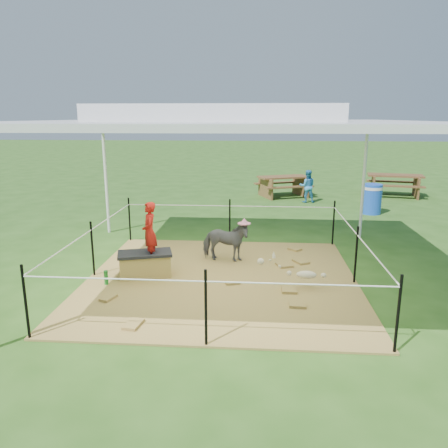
# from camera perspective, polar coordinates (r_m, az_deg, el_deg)

# --- Properties ---
(ground) EXTENTS (90.00, 90.00, 0.00)m
(ground) POSITION_cam_1_polar(r_m,az_deg,el_deg) (7.60, -0.35, -7.32)
(ground) COLOR #2D5919
(ground) RESTS_ON ground
(hay_patch) EXTENTS (4.60, 4.60, 0.03)m
(hay_patch) POSITION_cam_1_polar(r_m,az_deg,el_deg) (7.59, -0.35, -7.22)
(hay_patch) COLOR brown
(hay_patch) RESTS_ON ground
(canopy_tent) EXTENTS (6.30, 6.30, 2.90)m
(canopy_tent) POSITION_cam_1_polar(r_m,az_deg,el_deg) (7.09, -0.38, 13.42)
(canopy_tent) COLOR silver
(canopy_tent) RESTS_ON ground
(rope_fence) EXTENTS (4.54, 4.54, 1.00)m
(rope_fence) POSITION_cam_1_polar(r_m,az_deg,el_deg) (7.39, -0.36, -2.67)
(rope_fence) COLOR black
(rope_fence) RESTS_ON ground
(straw_bale) EXTENTS (0.94, 0.65, 0.38)m
(straw_bale) POSITION_cam_1_polar(r_m,az_deg,el_deg) (7.77, -10.24, -5.33)
(straw_bale) COLOR olive
(straw_bale) RESTS_ON hay_patch
(dark_cloth) EXTENTS (1.01, 0.71, 0.05)m
(dark_cloth) POSITION_cam_1_polar(r_m,az_deg,el_deg) (7.70, -10.31, -3.82)
(dark_cloth) COLOR black
(dark_cloth) RESTS_ON straw_bale
(woman) EXTENTS (0.34, 0.43, 1.03)m
(woman) POSITION_cam_1_polar(r_m,az_deg,el_deg) (7.54, -9.74, -0.28)
(woman) COLOR #B31711
(woman) RESTS_ON straw_bale
(green_bottle) EXTENTS (0.08, 0.08, 0.24)m
(green_bottle) POSITION_cam_1_polar(r_m,az_deg,el_deg) (7.55, -15.15, -6.76)
(green_bottle) COLOR #1B7D25
(green_bottle) RESTS_ON hay_patch
(pony) EXTENTS (0.96, 0.52, 0.78)m
(pony) POSITION_cam_1_polar(r_m,az_deg,el_deg) (8.35, 0.16, -2.33)
(pony) COLOR #48484D
(pony) RESTS_ON hay_patch
(pink_hat) EXTENTS (0.24, 0.24, 0.11)m
(pink_hat) POSITION_cam_1_polar(r_m,az_deg,el_deg) (8.24, 0.16, 0.63)
(pink_hat) COLOR pink
(pink_hat) RESTS_ON pony
(foal) EXTENTS (0.91, 0.53, 0.50)m
(foal) POSITION_cam_1_polar(r_m,az_deg,el_deg) (7.24, 10.72, -6.32)
(foal) COLOR beige
(foal) RESTS_ON hay_patch
(trash_barrel) EXTENTS (0.72, 0.72, 0.86)m
(trash_barrel) POSITION_cam_1_polar(r_m,az_deg,el_deg) (13.33, 18.73, 3.12)
(trash_barrel) COLOR blue
(trash_barrel) RESTS_ON ground
(picnic_table_near) EXTENTS (2.07, 1.80, 0.72)m
(picnic_table_near) POSITION_cam_1_polar(r_m,az_deg,el_deg) (15.53, 7.75, 4.89)
(picnic_table_near) COLOR brown
(picnic_table_near) RESTS_ON ground
(picnic_table_far) EXTENTS (2.07, 1.67, 0.77)m
(picnic_table_far) POSITION_cam_1_polar(r_m,az_deg,el_deg) (16.59, 21.36, 4.72)
(picnic_table_far) COLOR #53341C
(picnic_table_far) RESTS_ON ground
(distant_person) EXTENTS (0.52, 0.41, 1.07)m
(distant_person) POSITION_cam_1_polar(r_m,az_deg,el_deg) (14.56, 10.83, 4.87)
(distant_person) COLOR #358CC7
(distant_person) RESTS_ON ground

